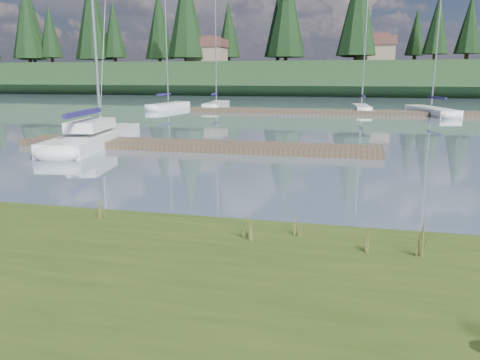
# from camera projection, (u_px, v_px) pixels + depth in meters

# --- Properties ---
(ground) EXTENTS (200.00, 200.00, 0.00)m
(ground) POSITION_uv_depth(u_px,v_px,m) (318.00, 113.00, 39.47)
(ground) COLOR slate
(ground) RESTS_ON ground
(bank) EXTENTS (60.00, 9.00, 0.35)m
(bank) POSITION_uv_depth(u_px,v_px,m) (97.00, 347.00, 5.23)
(bank) COLOR #334716
(bank) RESTS_ON ground
(ridge) EXTENTS (200.00, 20.00, 5.00)m
(ridge) POSITION_uv_depth(u_px,v_px,m) (336.00, 79.00, 79.77)
(ridge) COLOR #1C3419
(ridge) RESTS_ON ground
(sailboat_main) EXTENTS (3.38, 9.55, 13.42)m
(sailboat_main) POSITION_uv_depth(u_px,v_px,m) (100.00, 134.00, 22.34)
(sailboat_main) COLOR white
(sailboat_main) RESTS_ON ground
(dock_near) EXTENTS (16.00, 2.00, 0.30)m
(dock_near) POSITION_uv_depth(u_px,v_px,m) (193.00, 146.00, 20.38)
(dock_near) COLOR #4C3D2C
(dock_near) RESTS_ON ground
(dock_far) EXTENTS (26.00, 2.20, 0.30)m
(dock_far) POSITION_uv_depth(u_px,v_px,m) (343.00, 112.00, 38.99)
(dock_far) COLOR #4C3D2C
(dock_far) RESTS_ON ground
(sailboat_bg_0) EXTENTS (2.23, 7.15, 10.31)m
(sailboat_bg_0) POSITION_uv_depth(u_px,v_px,m) (172.00, 105.00, 45.07)
(sailboat_bg_0) COLOR white
(sailboat_bg_0) RESTS_ON ground
(sailboat_bg_1) EXTENTS (2.38, 7.97, 11.73)m
(sailboat_bg_1) POSITION_uv_depth(u_px,v_px,m) (218.00, 104.00, 46.44)
(sailboat_bg_1) COLOR white
(sailboat_bg_1) RESTS_ON ground
(sailboat_bg_2) EXTENTS (1.73, 6.30, 9.55)m
(sailboat_bg_2) POSITION_uv_depth(u_px,v_px,m) (361.00, 107.00, 41.71)
(sailboat_bg_2) COLOR white
(sailboat_bg_2) RESTS_ON ground
(sailboat_bg_3) EXTENTS (3.69, 8.59, 12.36)m
(sailboat_bg_3) POSITION_uv_depth(u_px,v_px,m) (427.00, 110.00, 39.02)
(sailboat_bg_3) COLOR white
(sailboat_bg_3) RESTS_ON ground
(weed_0) EXTENTS (0.17, 0.14, 0.69)m
(weed_0) POSITION_uv_depth(u_px,v_px,m) (248.00, 223.00, 8.12)
(weed_0) COLOR #475B23
(weed_0) RESTS_ON bank
(weed_1) EXTENTS (0.17, 0.14, 0.55)m
(weed_1) POSITION_uv_depth(u_px,v_px,m) (295.00, 222.00, 8.34)
(weed_1) COLOR #475B23
(weed_1) RESTS_ON bank
(weed_2) EXTENTS (0.17, 0.14, 0.75)m
(weed_2) POSITION_uv_depth(u_px,v_px,m) (425.00, 239.00, 7.26)
(weed_2) COLOR #475B23
(weed_2) RESTS_ON bank
(weed_3) EXTENTS (0.17, 0.14, 0.50)m
(weed_3) POSITION_uv_depth(u_px,v_px,m) (100.00, 208.00, 9.34)
(weed_3) COLOR #475B23
(weed_3) RESTS_ON bank
(weed_4) EXTENTS (0.17, 0.14, 0.47)m
(weed_4) POSITION_uv_depth(u_px,v_px,m) (371.00, 240.00, 7.55)
(weed_4) COLOR #475B23
(weed_4) RESTS_ON bank
(mud_lip) EXTENTS (60.00, 0.50, 0.14)m
(mud_lip) POSITION_uv_depth(u_px,v_px,m) (210.00, 231.00, 9.44)
(mud_lip) COLOR #33281C
(mud_lip) RESTS_ON ground
(conifer_0) EXTENTS (5.72, 5.72, 14.15)m
(conifer_0) POSITION_uv_depth(u_px,v_px,m) (27.00, 21.00, 84.11)
(conifer_0) COLOR #382619
(conifer_0) RESTS_ON ridge
(conifer_1) EXTENTS (4.40, 4.40, 11.30)m
(conifer_1) POSITION_uv_depth(u_px,v_px,m) (114.00, 29.00, 84.86)
(conifer_1) COLOR #382619
(conifer_1) RESTS_ON ridge
(conifer_2) EXTENTS (6.60, 6.60, 16.05)m
(conifer_2) POSITION_uv_depth(u_px,v_px,m) (186.00, 12.00, 78.17)
(conifer_2) COLOR #382619
(conifer_2) RESTS_ON ridge
(conifer_3) EXTENTS (4.84, 4.84, 12.25)m
(conifer_3) POSITION_uv_depth(u_px,v_px,m) (278.00, 23.00, 79.02)
(conifer_3) COLOR #382619
(conifer_3) RESTS_ON ridge
(conifer_4) EXTENTS (6.16, 6.16, 15.10)m
(conifer_4) POSITION_uv_depth(u_px,v_px,m) (358.00, 7.00, 70.13)
(conifer_4) COLOR #382619
(conifer_4) RESTS_ON ridge
(conifer_5) EXTENTS (3.96, 3.96, 10.35)m
(conifer_5) POSITION_uv_depth(u_px,v_px,m) (437.00, 24.00, 71.75)
(conifer_5) COLOR #382619
(conifer_5) RESTS_ON ridge
(house_0) EXTENTS (6.30, 5.30, 4.65)m
(house_0) POSITION_uv_depth(u_px,v_px,m) (207.00, 51.00, 80.77)
(house_0) COLOR gray
(house_0) RESTS_ON ridge
(house_1) EXTENTS (6.30, 5.30, 4.65)m
(house_1) POSITION_uv_depth(u_px,v_px,m) (375.00, 49.00, 75.48)
(house_1) COLOR gray
(house_1) RESTS_ON ridge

